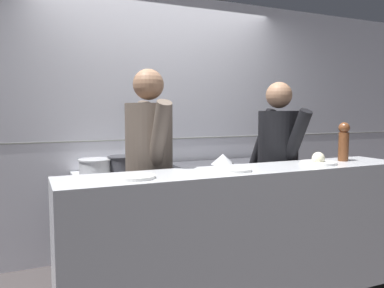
{
  "coord_description": "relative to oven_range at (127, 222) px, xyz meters",
  "views": [
    {
      "loc": [
        -1.26,
        -2.35,
        1.43
      ],
      "look_at": [
        0.04,
        0.59,
        1.15
      ],
      "focal_mm": 35.0,
      "sensor_mm": 36.0,
      "label": 1
    }
  ],
  "objects": [
    {
      "name": "chef_sous",
      "position": [
        1.17,
        -0.62,
        0.5
      ],
      "size": [
        0.37,
        0.74,
        1.68
      ],
      "rotation": [
        0.0,
        0.0,
        0.08
      ],
      "color": "black",
      "rests_on": "ground_plane"
    },
    {
      "name": "stock_pot",
      "position": [
        -0.28,
        -0.02,
        0.52
      ],
      "size": [
        0.28,
        0.28,
        0.15
      ],
      "color": "#B7BABF",
      "rests_on": "oven_range"
    },
    {
      "name": "braising_pot",
      "position": [
        0.28,
        0.0,
        0.53
      ],
      "size": [
        0.28,
        0.28,
        0.17
      ],
      "color": "#2D2D33",
      "rests_on": "oven_range"
    },
    {
      "name": "plated_dish_dessert",
      "position": [
        1.2,
        -1.07,
        0.62
      ],
      "size": [
        0.27,
        0.27,
        0.1
      ],
      "color": "white",
      "rests_on": "pass_counter"
    },
    {
      "name": "mixing_bowl_steel",
      "position": [
        0.96,
        -0.02,
        0.52
      ],
      "size": [
        0.23,
        0.23,
        0.1
      ],
      "color": "#B7BABF",
      "rests_on": "prep_counter"
    },
    {
      "name": "chef_head_cook",
      "position": [
        0.04,
        -0.54,
        0.53
      ],
      "size": [
        0.36,
        0.76,
        1.75
      ],
      "rotation": [
        0.0,
        0.0,
        0.03
      ],
      "color": "black",
      "rests_on": "ground_plane"
    },
    {
      "name": "plated_dish_main",
      "position": [
        -0.22,
        -1.1,
        0.61
      ],
      "size": [
        0.24,
        0.24,
        0.02
      ],
      "color": "white",
      "rests_on": "pass_counter"
    },
    {
      "name": "oven_range",
      "position": [
        0.0,
        0.0,
        0.0
      ],
      "size": [
        0.89,
        0.71,
        0.87
      ],
      "color": "#38383D",
      "rests_on": "ground_plane"
    },
    {
      "name": "prep_counter",
      "position": [
        1.06,
        -0.0,
        0.01
      ],
      "size": [
        1.11,
        0.65,
        0.91
      ],
      "color": "#38383D",
      "rests_on": "ground_plane"
    },
    {
      "name": "plated_dish_appetiser",
      "position": [
        0.46,
        -1.1,
        0.61
      ],
      "size": [
        0.23,
        0.23,
        0.02
      ],
      "color": "white",
      "rests_on": "pass_counter"
    },
    {
      "name": "pepper_mill",
      "position": [
        1.5,
        -1.02,
        0.76
      ],
      "size": [
        0.09,
        0.09,
        0.31
      ],
      "color": "brown",
      "rests_on": "pass_counter"
    },
    {
      "name": "sauce_pot",
      "position": [
        -0.03,
        -0.04,
        0.53
      ],
      "size": [
        0.28,
        0.28,
        0.17
      ],
      "color": "#2D2D33",
      "rests_on": "oven_range"
    },
    {
      "name": "chefs_knife",
      "position": [
        1.06,
        -0.1,
        0.48
      ],
      "size": [
        0.32,
        0.14,
        0.02
      ],
      "color": "#B7BABF",
      "rests_on": "prep_counter"
    },
    {
      "name": "wall_back_tiled",
      "position": [
        0.47,
        0.4,
        0.86
      ],
      "size": [
        8.0,
        0.06,
        2.6
      ],
      "color": "silver",
      "rests_on": "ground_plane"
    },
    {
      "name": "pass_counter",
      "position": [
        0.6,
        -1.06,
        0.08
      ],
      "size": [
        2.57,
        0.45,
        1.04
      ],
      "color": "#B7BABF",
      "rests_on": "ground_plane"
    }
  ]
}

